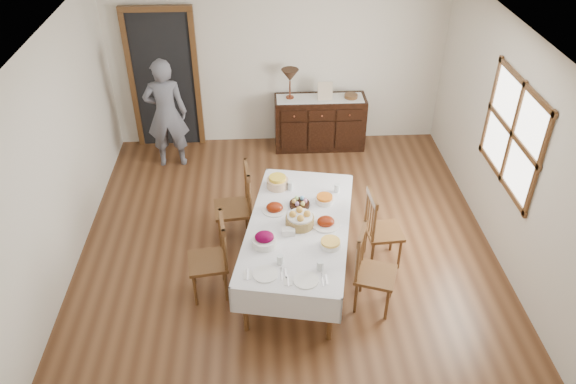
{
  "coord_description": "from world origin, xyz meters",
  "views": [
    {
      "loc": [
        -0.26,
        -4.97,
        4.49
      ],
      "look_at": [
        0.0,
        0.1,
        0.95
      ],
      "focal_mm": 35.0,
      "sensor_mm": 36.0,
      "label": 1
    }
  ],
  "objects_px": {
    "chair_left_near": "(212,257)",
    "person": "(166,110)",
    "chair_right_near": "(371,270)",
    "sideboard": "(320,122)",
    "chair_left_far": "(237,204)",
    "chair_right_far": "(380,228)",
    "dining_table": "(299,231)",
    "table_lamp": "(290,76)"
  },
  "relations": [
    {
      "from": "chair_left_near",
      "to": "person",
      "type": "distance_m",
      "value": 2.89
    },
    {
      "from": "chair_right_near",
      "to": "sideboard",
      "type": "distance_m",
      "value": 3.43
    },
    {
      "from": "chair_left_far",
      "to": "sideboard",
      "type": "height_order",
      "value": "chair_left_far"
    },
    {
      "from": "chair_right_near",
      "to": "sideboard",
      "type": "relative_size",
      "value": 0.71
    },
    {
      "from": "chair_left_near",
      "to": "sideboard",
      "type": "xyz_separation_m",
      "value": [
        1.47,
        3.14,
        -0.08
      ]
    },
    {
      "from": "chair_left_far",
      "to": "chair_right_far",
      "type": "height_order",
      "value": "chair_left_far"
    },
    {
      "from": "chair_right_near",
      "to": "sideboard",
      "type": "xyz_separation_m",
      "value": [
        -0.2,
        3.42,
        -0.08
      ]
    },
    {
      "from": "dining_table",
      "to": "chair_right_near",
      "type": "height_order",
      "value": "chair_right_near"
    },
    {
      "from": "chair_right_far",
      "to": "table_lamp",
      "type": "xyz_separation_m",
      "value": [
        -0.89,
        2.74,
        0.7
      ]
    },
    {
      "from": "person",
      "to": "chair_left_far",
      "type": "bearing_deg",
      "value": 115.57
    },
    {
      "from": "person",
      "to": "table_lamp",
      "type": "relative_size",
      "value": 3.83
    },
    {
      "from": "chair_left_near",
      "to": "table_lamp",
      "type": "height_order",
      "value": "table_lamp"
    },
    {
      "from": "dining_table",
      "to": "chair_left_near",
      "type": "xyz_separation_m",
      "value": [
        -0.94,
        -0.23,
        -0.14
      ]
    },
    {
      "from": "chair_left_far",
      "to": "person",
      "type": "height_order",
      "value": "person"
    },
    {
      "from": "person",
      "to": "table_lamp",
      "type": "distance_m",
      "value": 1.86
    },
    {
      "from": "chair_right_far",
      "to": "person",
      "type": "distance_m",
      "value": 3.58
    },
    {
      "from": "chair_left_far",
      "to": "table_lamp",
      "type": "bearing_deg",
      "value": 154.86
    },
    {
      "from": "chair_left_near",
      "to": "table_lamp",
      "type": "bearing_deg",
      "value": 154.35
    },
    {
      "from": "chair_right_near",
      "to": "person",
      "type": "bearing_deg",
      "value": 58.76
    },
    {
      "from": "chair_right_near",
      "to": "chair_right_far",
      "type": "bearing_deg",
      "value": 1.74
    },
    {
      "from": "chair_left_far",
      "to": "chair_right_far",
      "type": "distance_m",
      "value": 1.72
    },
    {
      "from": "dining_table",
      "to": "table_lamp",
      "type": "xyz_separation_m",
      "value": [
        0.06,
        2.93,
        0.54
      ]
    },
    {
      "from": "table_lamp",
      "to": "chair_left_near",
      "type": "bearing_deg",
      "value": -107.66
    },
    {
      "from": "person",
      "to": "sideboard",
      "type": "bearing_deg",
      "value": -173.92
    },
    {
      "from": "dining_table",
      "to": "chair_right_near",
      "type": "bearing_deg",
      "value": -23.82
    },
    {
      "from": "chair_right_near",
      "to": "chair_right_far",
      "type": "xyz_separation_m",
      "value": [
        0.22,
        0.69,
        -0.01
      ]
    },
    {
      "from": "dining_table",
      "to": "chair_left_far",
      "type": "bearing_deg",
      "value": 146.3
    },
    {
      "from": "chair_right_far",
      "to": "person",
      "type": "bearing_deg",
      "value": 44.65
    },
    {
      "from": "chair_left_near",
      "to": "chair_right_far",
      "type": "xyz_separation_m",
      "value": [
        1.89,
        0.41,
        -0.01
      ]
    },
    {
      "from": "chair_left_far",
      "to": "chair_right_near",
      "type": "height_order",
      "value": "chair_left_far"
    },
    {
      "from": "chair_left_far",
      "to": "table_lamp",
      "type": "distance_m",
      "value": 2.46
    },
    {
      "from": "chair_right_far",
      "to": "chair_left_near",
      "type": "bearing_deg",
      "value": 98.11
    },
    {
      "from": "chair_right_near",
      "to": "chair_left_far",
      "type": "bearing_deg",
      "value": 69.8
    },
    {
      "from": "dining_table",
      "to": "chair_left_far",
      "type": "distance_m",
      "value": 0.98
    },
    {
      "from": "chair_right_far",
      "to": "chair_right_near",
      "type": "bearing_deg",
      "value": 157.76
    },
    {
      "from": "chair_left_far",
      "to": "chair_right_far",
      "type": "xyz_separation_m",
      "value": [
        1.65,
        -0.5,
        -0.04
      ]
    },
    {
      "from": "chair_right_near",
      "to": "person",
      "type": "distance_m",
      "value": 3.92
    },
    {
      "from": "chair_right_near",
      "to": "person",
      "type": "xyz_separation_m",
      "value": [
        -2.46,
        3.03,
        0.39
      ]
    },
    {
      "from": "dining_table",
      "to": "chair_left_far",
      "type": "xyz_separation_m",
      "value": [
        -0.7,
        0.69,
        -0.12
      ]
    },
    {
      "from": "chair_left_near",
      "to": "chair_right_near",
      "type": "height_order",
      "value": "chair_left_near"
    },
    {
      "from": "chair_left_far",
      "to": "chair_right_near",
      "type": "relative_size",
      "value": 1.06
    },
    {
      "from": "chair_left_far",
      "to": "chair_right_near",
      "type": "distance_m",
      "value": 1.85
    }
  ]
}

